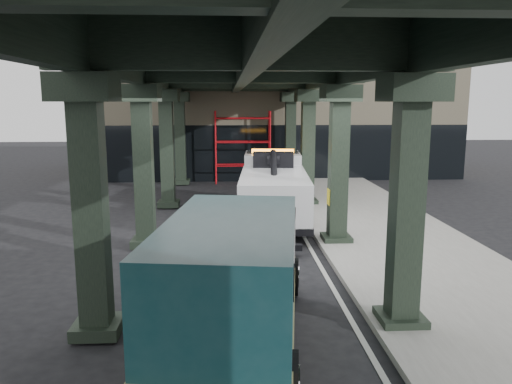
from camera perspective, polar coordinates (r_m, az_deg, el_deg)
name	(u,v)px	position (r m, az deg, el deg)	size (l,w,h in m)	color
ground	(259,266)	(14.01, 0.36, -8.45)	(90.00, 90.00, 0.00)	black
sidewalk	(394,241)	(16.75, 15.53, -5.42)	(5.00, 40.00, 0.15)	gray
lane_stripe	(308,245)	(16.09, 5.99, -5.99)	(0.12, 38.00, 0.01)	silver
viaduct	(242,69)	(15.28, -1.65, 13.89)	(7.40, 32.00, 6.40)	black
building	(270,109)	(33.37, 1.64, 9.42)	(22.00, 10.00, 8.00)	#C6B793
scaffolding	(243,145)	(28.00, -1.54, 5.38)	(3.08, 0.88, 4.00)	red
tow_truck	(273,186)	(19.19, 1.98, 0.72)	(2.91, 8.36, 2.69)	black
towed_van	(233,277)	(9.33, -2.61, -9.63)	(3.14, 6.33, 2.47)	#11373D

